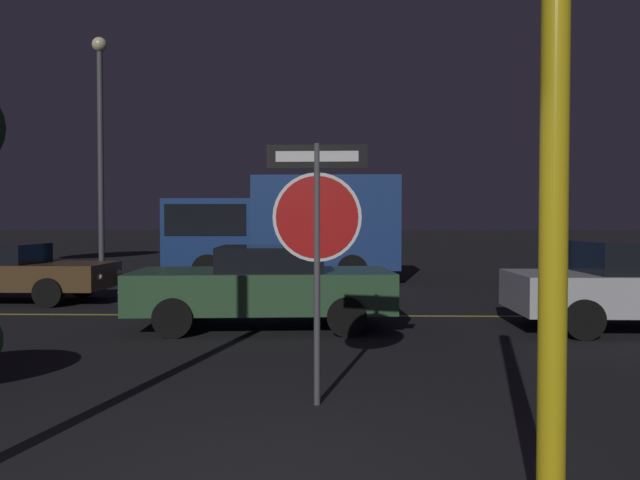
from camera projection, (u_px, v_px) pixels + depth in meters
name	position (u px, v px, depth m)	size (l,w,h in m)	color
road_center_stripe	(305.00, 315.00, 11.49)	(37.52, 0.12, 0.01)	gold
stop_sign	(317.00, 219.00, 5.84)	(0.95, 0.06, 2.46)	#4C4C51
yellow_pole_right	(553.00, 254.00, 3.49)	(0.16, 0.16, 3.09)	yellow
passing_car_2	(264.00, 285.00, 10.22)	(4.38, 2.23, 1.33)	#335B38
delivery_truck	(283.00, 226.00, 18.00)	(6.62, 2.46, 3.01)	navy
street_lamp	(100.00, 130.00, 17.68)	(0.42, 0.42, 6.95)	#4C4C51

